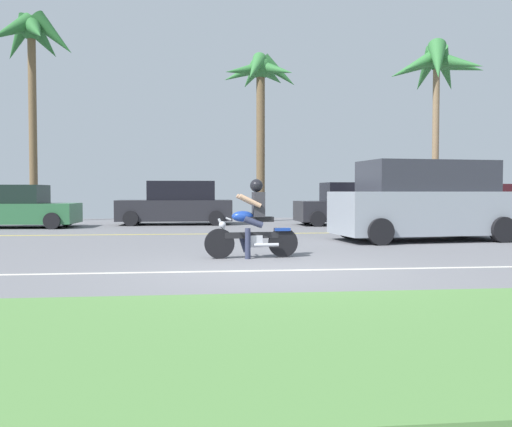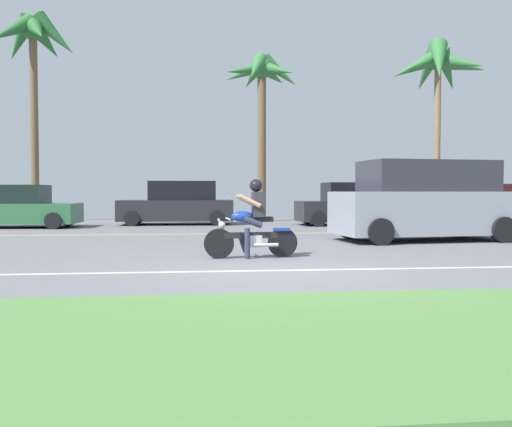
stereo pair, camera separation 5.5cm
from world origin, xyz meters
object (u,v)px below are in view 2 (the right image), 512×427
(parked_car_3, at_px, (475,204))
(palm_tree_0, at_px, (34,46))
(parked_car_1, at_px, (178,204))
(motorcyclist, at_px, (252,225))
(parked_car_2, at_px, (349,205))
(parked_car_0, at_px, (16,208))
(palm_tree_2, at_px, (438,70))
(palm_tree_1, at_px, (261,81))
(suv_nearby, at_px, (425,202))

(parked_car_3, bearing_deg, palm_tree_0, 172.45)
(parked_car_1, xyz_separation_m, parked_car_3, (12.11, 0.32, -0.04))
(motorcyclist, distance_m, parked_car_2, 11.14)
(parked_car_1, bearing_deg, parked_car_0, -167.41)
(parked_car_2, bearing_deg, parked_car_3, 12.72)
(motorcyclist, relative_size, palm_tree_2, 0.23)
(parked_car_2, bearing_deg, parked_car_1, 171.51)
(parked_car_1, height_order, palm_tree_1, palm_tree_1)
(parked_car_0, distance_m, parked_car_3, 17.78)
(motorcyclist, xyz_separation_m, parked_car_2, (4.71, 10.09, 0.11))
(palm_tree_1, bearing_deg, palm_tree_2, 2.90)
(motorcyclist, relative_size, palm_tree_1, 0.25)
(suv_nearby, distance_m, parked_car_2, 6.80)
(parked_car_0, height_order, parked_car_2, parked_car_2)
(parked_car_1, bearing_deg, motorcyclist, -81.08)
(suv_nearby, relative_size, parked_car_0, 1.16)
(palm_tree_1, bearing_deg, palm_tree_0, 176.02)
(parked_car_1, distance_m, palm_tree_1, 6.53)
(motorcyclist, bearing_deg, parked_car_1, 98.92)
(parked_car_1, bearing_deg, parked_car_3, 1.49)
(palm_tree_1, xyz_separation_m, palm_tree_2, (7.97, 0.40, 0.74))
(motorcyclist, distance_m, palm_tree_2, 17.68)
(parked_car_1, bearing_deg, palm_tree_2, 12.17)
(palm_tree_1, bearing_deg, parked_car_2, -45.13)
(motorcyclist, height_order, palm_tree_1, palm_tree_1)
(suv_nearby, height_order, parked_car_3, suv_nearby)
(suv_nearby, height_order, parked_car_1, suv_nearby)
(parked_car_1, bearing_deg, parked_car_2, -8.49)
(motorcyclist, distance_m, parked_car_0, 12.24)
(motorcyclist, distance_m, parked_car_3, 15.39)
(palm_tree_1, bearing_deg, suv_nearby, -72.47)
(parked_car_0, relative_size, parked_car_2, 1.09)
(parked_car_2, relative_size, parked_car_3, 0.90)
(parked_car_2, xyz_separation_m, palm_tree_1, (-3.01, 3.02, 5.18))
(parked_car_3, bearing_deg, palm_tree_1, 168.64)
(suv_nearby, bearing_deg, palm_tree_1, 107.53)
(suv_nearby, bearing_deg, palm_tree_0, 140.11)
(parked_car_0, bearing_deg, palm_tree_1, 20.11)
(parked_car_1, bearing_deg, suv_nearby, -49.85)
(parked_car_2, distance_m, palm_tree_1, 6.71)
(parked_car_2, xyz_separation_m, palm_tree_2, (4.97, 3.42, 5.92))
(palm_tree_0, bearing_deg, parked_car_0, -84.53)
(parked_car_2, height_order, palm_tree_2, palm_tree_2)
(suv_nearby, xyz_separation_m, parked_car_2, (-0.09, 6.79, -0.25))
(parked_car_1, distance_m, parked_car_3, 12.12)
(motorcyclist, xyz_separation_m, parked_car_0, (-7.34, 9.80, 0.07))
(parked_car_1, relative_size, palm_tree_1, 0.62)
(motorcyclist, bearing_deg, parked_car_3, 47.61)
(motorcyclist, bearing_deg, parked_car_0, 126.82)
(parked_car_3, distance_m, palm_tree_1, 10.25)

